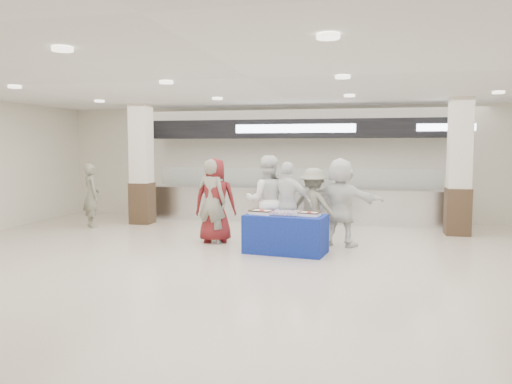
% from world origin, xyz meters
% --- Properties ---
extents(ground, '(14.00, 14.00, 0.00)m').
position_xyz_m(ground, '(0.00, 0.00, 0.00)').
color(ground, beige).
rests_on(ground, ground).
extents(serving_line, '(8.70, 0.85, 2.80)m').
position_xyz_m(serving_line, '(0.00, 5.40, 1.16)').
color(serving_line, silver).
rests_on(serving_line, ground).
extents(column_left, '(0.55, 0.55, 3.20)m').
position_xyz_m(column_left, '(-4.00, 4.20, 1.53)').
color(column_left, '#372719').
rests_on(column_left, ground).
extents(column_right, '(0.55, 0.55, 3.20)m').
position_xyz_m(column_right, '(4.00, 4.20, 1.53)').
color(column_right, '#372719').
rests_on(column_right, ground).
extents(display_table, '(1.64, 0.99, 0.75)m').
position_xyz_m(display_table, '(0.38, 1.32, 0.38)').
color(display_table, navy).
rests_on(display_table, ground).
extents(sheet_cake_left, '(0.50, 0.43, 0.09)m').
position_xyz_m(sheet_cake_left, '(-0.10, 1.34, 0.80)').
color(sheet_cake_left, white).
rests_on(sheet_cake_left, display_table).
extents(sheet_cake_right, '(0.44, 0.37, 0.09)m').
position_xyz_m(sheet_cake_right, '(0.84, 1.29, 0.79)').
color(sheet_cake_right, white).
rests_on(sheet_cake_right, display_table).
extents(cupcake_tray, '(0.50, 0.40, 0.07)m').
position_xyz_m(cupcake_tray, '(0.40, 1.32, 0.79)').
color(cupcake_tray, '#ADADB2').
rests_on(cupcake_tray, display_table).
extents(civilian_maroon, '(0.98, 0.72, 1.82)m').
position_xyz_m(civilian_maroon, '(-1.27, 2.06, 0.91)').
color(civilian_maroon, maroon).
rests_on(civilian_maroon, ground).
extents(soldier_a, '(0.74, 0.57, 1.80)m').
position_xyz_m(soldier_a, '(-1.32, 1.96, 0.90)').
color(soldier_a, gray).
rests_on(soldier_a, ground).
extents(chef_tall, '(1.04, 0.89, 1.89)m').
position_xyz_m(chef_tall, '(-0.13, 2.02, 0.94)').
color(chef_tall, white).
rests_on(chef_tall, ground).
extents(chef_short, '(1.07, 0.53, 1.76)m').
position_xyz_m(chef_short, '(0.32, 1.96, 0.88)').
color(chef_short, white).
rests_on(chef_short, ground).
extents(soldier_b, '(1.19, 0.92, 1.62)m').
position_xyz_m(soldier_b, '(0.82, 2.24, 0.81)').
color(soldier_b, gray).
rests_on(soldier_b, ground).
extents(civilian_white, '(1.79, 0.96, 1.84)m').
position_xyz_m(civilian_white, '(1.39, 2.25, 0.92)').
color(civilian_white, white).
rests_on(civilian_white, ground).
extents(soldier_bg, '(0.71, 0.69, 1.64)m').
position_xyz_m(soldier_bg, '(-5.00, 3.33, 0.82)').
color(soldier_bg, gray).
rests_on(soldier_bg, ground).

